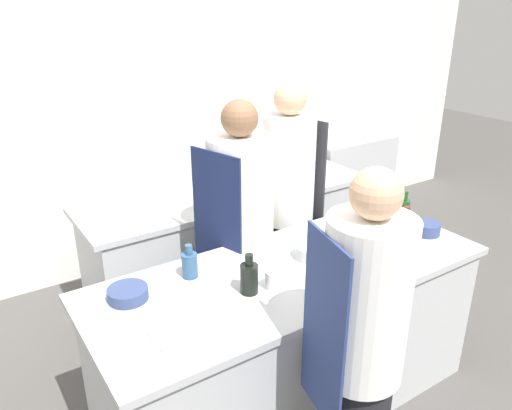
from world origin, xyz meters
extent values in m
plane|color=#4C4947|center=(0.00, 0.00, 0.00)|extent=(16.00, 16.00, 0.00)
cube|color=silver|center=(0.00, 2.13, 1.40)|extent=(8.00, 0.06, 2.80)
cube|color=#B7BABC|center=(0.00, 0.00, 0.42)|extent=(2.11, 0.83, 0.84)
cube|color=#B7BABC|center=(0.00, 0.00, 0.86)|extent=(2.19, 0.86, 0.04)
cube|color=#B7BABC|center=(0.32, 1.20, 0.42)|extent=(2.16, 0.67, 0.84)
cube|color=#B7BABC|center=(0.32, 1.20, 0.86)|extent=(2.25, 0.70, 0.04)
cube|color=#B7BABC|center=(1.95, 1.74, 0.48)|extent=(0.90, 0.67, 0.96)
cube|color=black|center=(1.95, 1.41, 0.26)|extent=(0.72, 0.01, 0.33)
cube|color=black|center=(1.95, 1.41, 0.92)|extent=(0.76, 0.01, 0.06)
cylinder|color=white|center=(-0.16, -0.67, 1.12)|extent=(0.35, 0.35, 0.70)
cube|color=navy|center=(-0.33, -0.63, 1.02)|extent=(0.09, 0.33, 0.81)
sphere|color=tan|center=(-0.16, -0.67, 1.57)|extent=(0.20, 0.20, 0.20)
cylinder|color=black|center=(0.48, 0.68, 0.40)|extent=(0.30, 0.30, 0.80)
cylinder|color=white|center=(0.48, 0.68, 1.16)|extent=(0.35, 0.35, 0.73)
cube|color=#2D2D33|center=(0.66, 0.71, 1.06)|extent=(0.07, 0.33, 0.84)
sphere|color=tan|center=(0.48, 0.68, 1.63)|extent=(0.21, 0.21, 0.21)
cylinder|color=black|center=(0.01, 0.53, 0.39)|extent=(0.34, 0.34, 0.78)
cylinder|color=white|center=(0.01, 0.53, 1.13)|extent=(0.40, 0.40, 0.70)
cube|color=#19234C|center=(-0.19, 0.48, 1.03)|extent=(0.11, 0.37, 0.82)
sphere|color=brown|center=(0.01, 0.53, 1.59)|extent=(0.21, 0.21, 0.21)
cylinder|color=#5B2319|center=(0.74, -0.10, 0.96)|extent=(0.08, 0.08, 0.16)
cylinder|color=#5B2319|center=(0.74, -0.10, 1.08)|extent=(0.04, 0.04, 0.06)
cylinder|color=#19471E|center=(0.95, 0.08, 0.96)|extent=(0.07, 0.07, 0.16)
cylinder|color=#19471E|center=(0.95, 0.08, 1.07)|extent=(0.03, 0.03, 0.06)
cylinder|color=black|center=(-0.31, -0.06, 0.96)|extent=(0.09, 0.09, 0.15)
cylinder|color=black|center=(-0.31, -0.06, 1.06)|extent=(0.04, 0.04, 0.06)
cylinder|color=#2D5175|center=(-0.49, 0.23, 0.95)|extent=(0.08, 0.08, 0.13)
cylinder|color=#2D5175|center=(-0.49, 0.23, 1.04)|extent=(0.04, 0.04, 0.05)
cylinder|color=navy|center=(0.95, -0.10, 0.92)|extent=(0.16, 0.16, 0.07)
cylinder|color=#B7BABC|center=(0.17, 0.05, 0.92)|extent=(0.18, 0.18, 0.07)
cylinder|color=navy|center=(-0.83, 0.21, 0.91)|extent=(0.19, 0.19, 0.06)
cylinder|color=white|center=(-0.19, -0.10, 0.93)|extent=(0.09, 0.09, 0.09)
cube|color=white|center=(-0.65, -0.15, 0.89)|extent=(0.41, 0.22, 0.01)
cylinder|color=#B7BABC|center=(0.57, 1.35, 1.01)|extent=(0.28, 0.28, 0.25)
camera|label=1|loc=(-1.44, -1.83, 2.21)|focal=35.00mm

